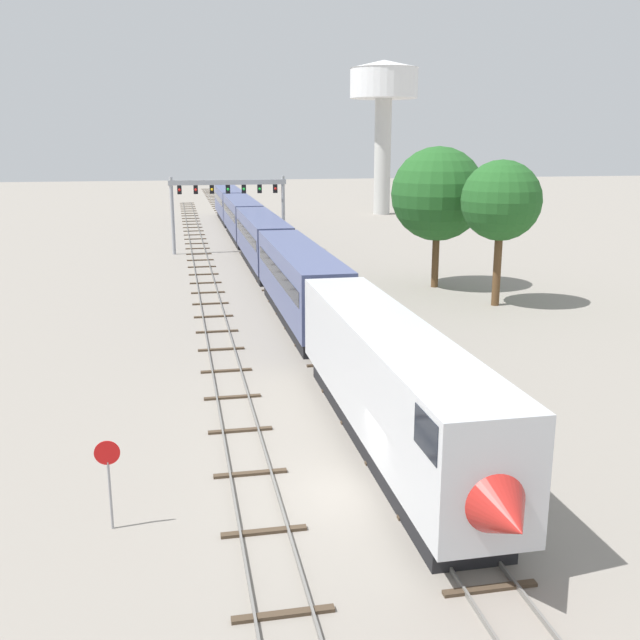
# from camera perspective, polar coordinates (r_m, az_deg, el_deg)

# --- Properties ---
(ground_plane) EXTENTS (400.00, 400.00, 0.00)m
(ground_plane) POSITION_cam_1_polar(r_m,az_deg,el_deg) (25.12, 3.18, -13.34)
(ground_plane) COLOR gray
(track_main) EXTENTS (2.60, 200.00, 0.16)m
(track_main) POSITION_cam_1_polar(r_m,az_deg,el_deg) (82.75, -5.83, 5.93)
(track_main) COLOR slate
(track_main) RESTS_ON ground
(track_near) EXTENTS (2.60, 160.00, 0.16)m
(track_near) POSITION_cam_1_polar(r_m,az_deg,el_deg) (62.69, -9.07, 3.26)
(track_near) COLOR slate
(track_near) RESTS_ON ground
(passenger_train) EXTENTS (3.04, 102.23, 4.80)m
(passenger_train) POSITION_cam_1_polar(r_m,az_deg,el_deg) (67.38, -4.62, 6.32)
(passenger_train) COLOR silver
(passenger_train) RESTS_ON ground
(signal_gantry) EXTENTS (12.10, 0.49, 7.91)m
(signal_gantry) POSITION_cam_1_polar(r_m,az_deg,el_deg) (76.61, -7.24, 9.62)
(signal_gantry) COLOR #999BA0
(signal_gantry) RESTS_ON ground
(water_tower) EXTENTS (10.64, 10.64, 23.45)m
(water_tower) POSITION_cam_1_polar(r_m,az_deg,el_deg) (117.54, 5.04, 17.43)
(water_tower) COLOR beige
(water_tower) RESTS_ON ground
(stop_sign) EXTENTS (0.76, 0.08, 2.88)m
(stop_sign) POSITION_cam_1_polar(r_m,az_deg,el_deg) (23.01, -16.30, -11.42)
(stop_sign) COLOR gray
(stop_sign) RESTS_ON ground
(trackside_tree_left) EXTENTS (5.59, 5.59, 10.25)m
(trackside_tree_left) POSITION_cam_1_polar(r_m,az_deg,el_deg) (52.45, 14.06, 9.06)
(trackside_tree_left) COLOR brown
(trackside_tree_left) RESTS_ON ground
(trackside_tree_mid) EXTENTS (7.33, 7.33, 11.09)m
(trackside_tree_mid) POSITION_cam_1_polar(r_m,az_deg,el_deg) (58.34, 9.26, 9.75)
(trackside_tree_mid) COLOR brown
(trackside_tree_mid) RESTS_ON ground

